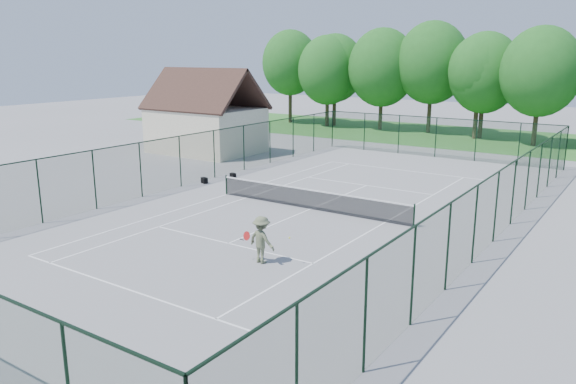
% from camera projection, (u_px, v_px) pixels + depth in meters
% --- Properties ---
extents(ground, '(140.00, 140.00, 0.00)m').
position_uv_depth(ground, '(310.00, 209.00, 28.34)').
color(ground, gray).
rests_on(ground, ground).
extents(grass_far, '(80.00, 16.00, 0.01)m').
position_uv_depth(grass_far, '(479.00, 138.00, 52.47)').
color(grass_far, '#367A2C').
rests_on(grass_far, ground).
extents(court_lines, '(11.05, 23.85, 0.01)m').
position_uv_depth(court_lines, '(310.00, 209.00, 28.33)').
color(court_lines, white).
rests_on(court_lines, ground).
extents(tennis_net, '(11.08, 0.08, 1.10)m').
position_uv_depth(tennis_net, '(310.00, 198.00, 28.20)').
color(tennis_net, black).
rests_on(tennis_net, ground).
extents(fence_enclosure, '(18.05, 36.05, 3.02)m').
position_uv_depth(fence_enclosure, '(310.00, 179.00, 27.96)').
color(fence_enclosure, '#15321B').
rests_on(fence_enclosure, ground).
extents(utility_building, '(8.60, 6.27, 6.63)m').
position_uv_depth(utility_building, '(206.00, 113.00, 44.35)').
color(utility_building, '#EFE4C1').
rests_on(utility_building, ground).
extents(tree_line_far, '(39.40, 6.40, 9.70)m').
position_uv_depth(tree_line_far, '(485.00, 73.00, 51.05)').
color(tree_line_far, '#3F2F1E').
rests_on(tree_line_far, ground).
extents(sports_bag_a, '(0.50, 0.39, 0.35)m').
position_uv_depth(sports_bag_a, '(204.00, 180.00, 34.04)').
color(sports_bag_a, black).
rests_on(sports_bag_a, ground).
extents(sports_bag_b, '(0.46, 0.36, 0.32)m').
position_uv_depth(sports_bag_b, '(233.00, 176.00, 35.47)').
color(sports_bag_b, black).
rests_on(sports_bag_b, ground).
extents(tennis_player, '(1.88, 0.84, 1.80)m').
position_uv_depth(tennis_player, '(262.00, 240.00, 20.85)').
color(tennis_player, '#5E6647').
rests_on(tennis_player, ground).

